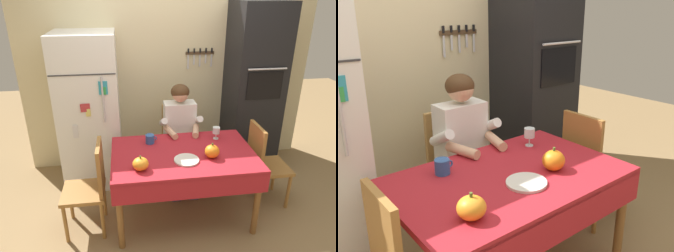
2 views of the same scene
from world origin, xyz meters
The scene contains 14 objects.
ground_plane centered at (0.00, 0.00, 0.00)m, with size 10.00×10.00×0.00m, color #93754C.
back_wall_assembly centered at (0.05, 1.35, 1.30)m, with size 3.70×0.13×2.60m.
refrigerator centered at (-0.95, 0.96, 0.90)m, with size 0.68×0.71×1.80m.
wall_oven centered at (1.05, 1.00, 1.05)m, with size 0.60×0.64×2.10m.
dining_table centered at (0.00, 0.08, 0.66)m, with size 1.40×0.90×0.74m.
chair_behind_person centered at (0.08, 0.87, 0.51)m, with size 0.40×0.40×0.93m.
seated_person centered at (0.08, 0.68, 0.74)m, with size 0.47×0.55×1.25m.
chair_right_side centered at (0.90, 0.20, 0.51)m, with size 0.40×0.40×0.93m.
chair_left_side centered at (-0.90, 0.02, 0.51)m, with size 0.40×0.40×0.93m.
coffee_mug centered at (-0.30, 0.35, 0.79)m, with size 0.12×0.09×0.09m.
wine_glass centered at (0.40, 0.36, 0.83)m, with size 0.08×0.08×0.13m.
pumpkin_large centered at (-0.43, -0.15, 0.80)m, with size 0.14×0.14×0.14m.
pumpkin_medium centered at (0.25, -0.03, 0.80)m, with size 0.14×0.14×0.15m.
serving_tray centered at (0.00, -0.06, 0.75)m, with size 0.24×0.24×0.02m, color silver.
Camera 1 is at (-0.53, -2.51, 2.20)m, focal length 32.91 mm.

